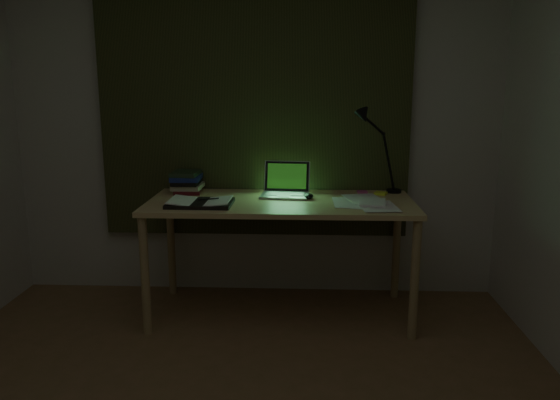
% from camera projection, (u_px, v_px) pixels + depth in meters
% --- Properties ---
extents(wall_back, '(3.50, 0.00, 2.50)m').
position_uv_depth(wall_back, '(255.00, 124.00, 3.92)').
color(wall_back, beige).
rests_on(wall_back, ground).
extents(curtain, '(2.20, 0.06, 2.00)m').
position_uv_depth(curtain, '(254.00, 96.00, 3.84)').
color(curtain, '#2A2F17').
rests_on(curtain, wall_back).
extents(desk, '(1.73, 0.76, 0.79)m').
position_uv_depth(desk, '(281.00, 258.00, 3.64)').
color(desk, '#DCBE76').
rests_on(desk, floor).
extents(laptop, '(0.35, 0.38, 0.23)m').
position_uv_depth(laptop, '(285.00, 180.00, 3.66)').
color(laptop, '#B9B9BE').
rests_on(laptop, desk).
extents(open_textbook, '(0.41, 0.29, 0.03)m').
position_uv_depth(open_textbook, '(200.00, 202.00, 3.43)').
color(open_textbook, white).
rests_on(open_textbook, desk).
extents(book_stack, '(0.21, 0.25, 0.16)m').
position_uv_depth(book_stack, '(187.00, 182.00, 3.80)').
color(book_stack, white).
rests_on(book_stack, desk).
extents(loose_papers, '(0.44, 0.45, 0.02)m').
position_uv_depth(loose_papers, '(364.00, 202.00, 3.46)').
color(loose_papers, white).
rests_on(loose_papers, desk).
extents(mouse, '(0.07, 0.10, 0.04)m').
position_uv_depth(mouse, '(309.00, 196.00, 3.61)').
color(mouse, black).
rests_on(mouse, desk).
extents(sticky_yellow, '(0.10, 0.10, 0.02)m').
position_uv_depth(sticky_yellow, '(381.00, 193.00, 3.75)').
color(sticky_yellow, '#F0FB35').
rests_on(sticky_yellow, desk).
extents(sticky_pink, '(0.07, 0.07, 0.01)m').
position_uv_depth(sticky_pink, '(362.00, 192.00, 3.80)').
color(sticky_pink, '#DA5598').
rests_on(sticky_pink, desk).
extents(desk_lamp, '(0.44, 0.37, 0.57)m').
position_uv_depth(desk_lamp, '(395.00, 152.00, 3.76)').
color(desk_lamp, black).
rests_on(desk_lamp, desk).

